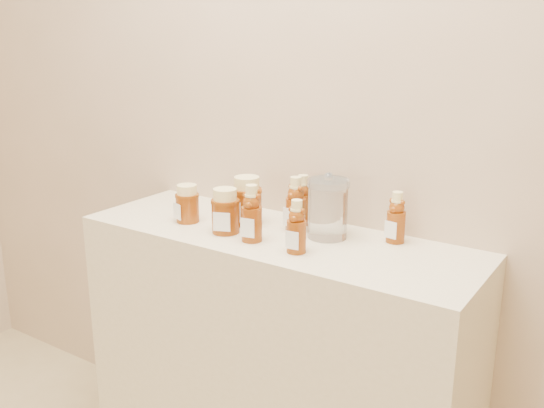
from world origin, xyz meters
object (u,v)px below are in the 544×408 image
Objects in this scene: honey_jar_left at (187,203)px; glass_canister at (328,206)px; display_table at (275,371)px; bear_bottle_front_left at (252,210)px; bear_bottle_back_left at (303,196)px.

glass_canister reaches higher than honey_jar_left.
glass_canister is (0.43, 0.11, 0.03)m from honey_jar_left.
display_table is 6.53× the size of glass_canister.
glass_canister is at bearing 30.68° from bear_bottle_front_left.
display_table is 0.55m from bear_bottle_front_left.
honey_jar_left is (-0.29, -0.05, 0.51)m from display_table.
glass_canister reaches higher than bear_bottle_front_left.
honey_jar_left is at bearing 161.67° from bear_bottle_front_left.
display_table is at bearing -101.09° from bear_bottle_back_left.
bear_bottle_front_left is 0.99× the size of glass_canister.
honey_jar_left is 0.44m from glass_canister.
bear_bottle_front_left is at bearing -104.98° from bear_bottle_back_left.
honey_jar_left is at bearing -154.28° from bear_bottle_back_left.
glass_canister is (0.16, 0.14, 0.00)m from bear_bottle_front_left.
bear_bottle_back_left is 0.94× the size of bear_bottle_front_left.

